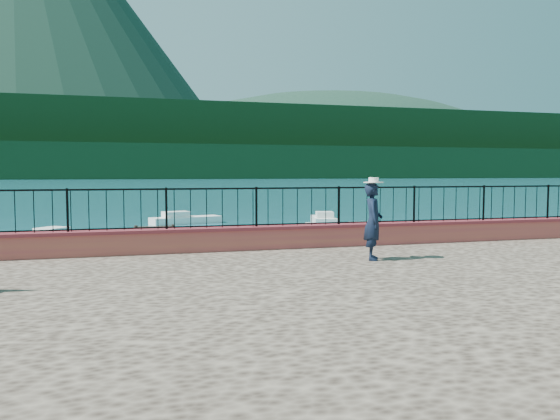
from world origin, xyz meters
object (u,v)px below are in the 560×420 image
boat_2 (378,229)px  boat_4 (186,217)px  boat_3 (61,235)px  boat_5 (324,217)px  boat_1 (327,232)px  person (373,221)px

boat_2 → boat_4: (-8.03, 9.95, 0.00)m
boat_3 → boat_5: same height
boat_1 → person: bearing=-78.4°
boat_1 → boat_4: (-5.31, 10.24, 0.00)m
boat_3 → boat_4: size_ratio=0.75×
boat_1 → boat_3: size_ratio=1.00×
boat_3 → boat_5: (14.47, 5.79, 0.00)m
boat_2 → boat_3: bearing=169.7°
person → boat_1: 13.21m
boat_2 → boat_4: same height
person → boat_1: bearing=6.8°
boat_4 → boat_3: bearing=-144.1°
boat_2 → boat_5: bearing=86.1°
boat_2 → person: bearing=-120.1°
person → boat_2: bearing=-3.3°
boat_2 → boat_3: same height
boat_4 → boat_5: size_ratio=1.34×
boat_1 → boat_2: 2.73m
person → boat_1: person is taller
boat_1 → boat_2: size_ratio=0.79×
boat_3 → boat_5: bearing=-29.3°
person → boat_4: 22.91m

